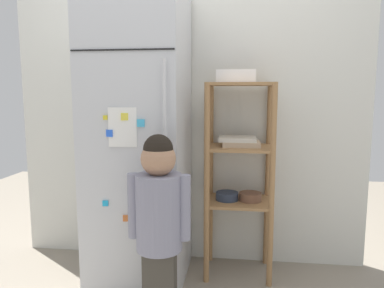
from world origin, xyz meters
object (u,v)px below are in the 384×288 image
at_px(refrigerator, 140,139).
at_px(fruit_bin, 237,77).
at_px(child_standing, 159,212).
at_px(pantry_shelf_unit, 239,163).

relative_size(refrigerator, fruit_bin, 7.62).
xyz_separation_m(child_standing, pantry_shelf_unit, (0.40, 0.62, 0.14)).
height_order(refrigerator, pantry_shelf_unit, refrigerator).
xyz_separation_m(refrigerator, pantry_shelf_unit, (0.63, 0.14, -0.17)).
bearing_deg(child_standing, pantry_shelf_unit, 56.78).
distance_m(child_standing, fruit_bin, 1.01).
bearing_deg(child_standing, fruit_bin, 58.35).
xyz_separation_m(child_standing, fruit_bin, (0.38, 0.62, 0.70)).
height_order(child_standing, pantry_shelf_unit, pantry_shelf_unit).
distance_m(pantry_shelf_unit, fruit_bin, 0.56).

